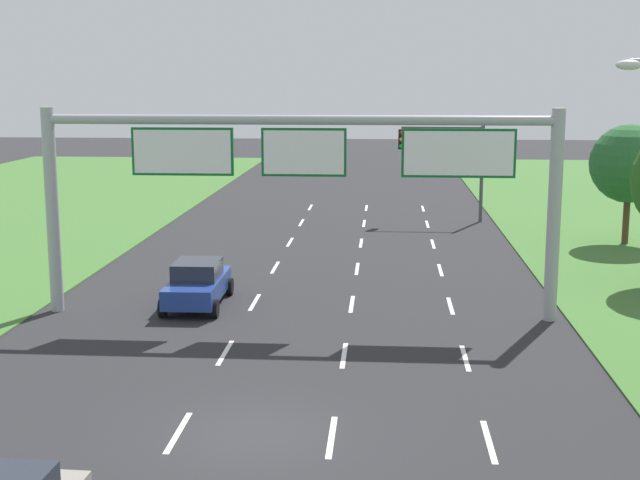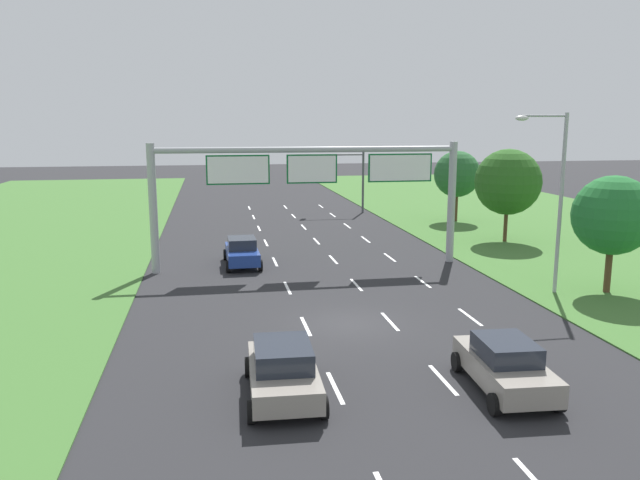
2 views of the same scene
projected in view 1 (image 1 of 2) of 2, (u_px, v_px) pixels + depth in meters
The scene contains 8 objects.
ground_plane at pixel (254, 435), 20.13m from camera, with size 200.00×200.00×0.00m, color #262628.
lane_dashes_inner_left at pixel (241, 325), 29.09m from camera, with size 0.14×56.40×0.01m.
lane_dashes_inner_right at pixel (348, 327), 28.84m from camera, with size 0.14×56.40×0.01m.
lane_dashes_slip at pixel (457, 329), 28.58m from camera, with size 0.14×56.40×0.01m.
car_near_red at pixel (198, 283), 31.45m from camera, with size 2.05×4.35×1.60m.
sign_gantry at pixel (304, 170), 29.37m from camera, with size 17.24×0.44×7.00m.
traffic_light_mast at pixel (447, 153), 49.48m from camera, with size 4.76×0.49×5.60m.
roadside_tree_far at pixel (629, 164), 42.47m from camera, with size 3.76×3.76×5.82m.
Camera 1 is at (2.87, -18.86, 7.94)m, focal length 50.00 mm.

